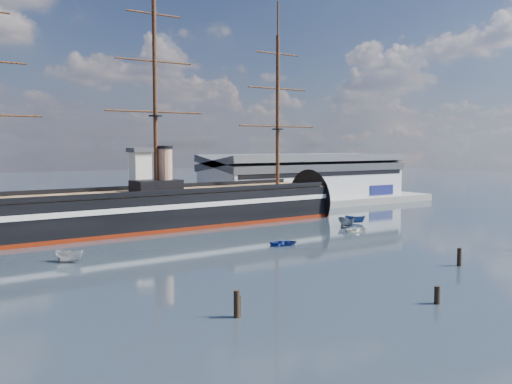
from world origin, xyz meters
TOP-DOWN VIEW (x-y plane):
  - ground at (0.00, 40.00)m, footprint 600.00×600.00m
  - quay at (10.00, 76.00)m, footprint 180.00×18.00m
  - warehouse at (58.00, 80.00)m, footprint 63.00×21.00m
  - quay_tower at (3.00, 73.00)m, footprint 5.00×5.00m
  - warship at (-2.70, 60.00)m, footprint 113.19×19.83m
  - motorboat_a at (-24.91, 34.49)m, footprint 6.00×4.97m
  - motorboat_b at (10.55, 27.74)m, footprint 2.11×3.36m
  - motorboat_c at (35.52, 38.23)m, footprint 6.66×3.53m
  - motorboat_e at (32.63, 31.98)m, footprint 1.48×3.05m
  - motorboat_f at (41.10, 41.38)m, footprint 5.88×4.46m
  - piling_near_left at (-18.99, -3.22)m, footprint 0.64×0.64m
  - piling_near_mid at (2.09, -11.56)m, footprint 0.64×0.64m
  - piling_near_right at (21.23, -0.52)m, footprint 0.64×0.64m

SIDE VIEW (x-z plane):
  - ground at x=0.00m, z-range 0.00..0.00m
  - quay at x=10.00m, z-range -1.00..1.00m
  - motorboat_a at x=-24.91m, z-range -1.16..1.16m
  - motorboat_b at x=10.55m, z-range -0.73..0.73m
  - motorboat_c at x=35.52m, z-range -1.27..1.27m
  - motorboat_e at x=32.63m, z-range -0.69..0.69m
  - motorboat_f at x=41.10m, z-range -1.12..1.12m
  - piling_near_left at x=-18.99m, z-range -1.77..1.77m
  - piling_near_mid at x=2.09m, z-range -1.36..1.36m
  - piling_near_right at x=21.23m, z-range -1.68..1.68m
  - warship at x=-2.70m, z-range -22.93..31.01m
  - warehouse at x=58.00m, z-range 2.18..13.78m
  - quay_tower at x=3.00m, z-range 2.25..17.25m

